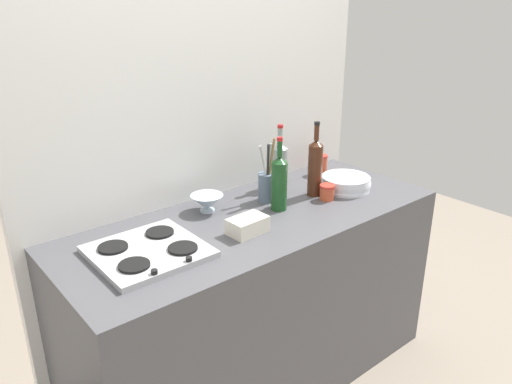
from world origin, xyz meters
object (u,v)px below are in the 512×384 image
object	(u,v)px
mixing_bowl	(207,202)
utensil_crock	(267,184)
condiment_jar_front	(327,192)
wine_bottle_leftmost	(279,182)
butter_dish	(248,225)
plate_stack	(346,183)
wine_bottle_mid_left	(315,167)
wine_bottle_mid_right	(280,164)
stovetop_hob	(148,251)
condiment_jar_rear	(321,164)

from	to	relation	value
mixing_bowl	utensil_crock	xyz separation A→B (m)	(0.30, -0.08, 0.04)
condiment_jar_front	wine_bottle_leftmost	bearing A→B (deg)	165.90
mixing_bowl	butter_dish	bearing A→B (deg)	-89.37
plate_stack	utensil_crock	world-z (taller)	utensil_crock
plate_stack	wine_bottle_mid_left	distance (m)	0.22
wine_bottle_mid_left	wine_bottle_mid_right	world-z (taller)	wine_bottle_mid_left
mixing_bowl	stovetop_hob	bearing A→B (deg)	-154.35
wine_bottle_mid_left	wine_bottle_mid_right	xyz separation A→B (m)	(-0.06, 0.19, -0.02)
stovetop_hob	utensil_crock	size ratio (longest dim) A/B	1.29
butter_dish	stovetop_hob	bearing A→B (deg)	166.71
utensil_crock	condiment_jar_front	xyz separation A→B (m)	(0.24, -0.18, -0.05)
plate_stack	wine_bottle_leftmost	world-z (taller)	wine_bottle_leftmost
wine_bottle_mid_left	condiment_jar_rear	size ratio (longest dim) A/B	3.38
plate_stack	wine_bottle_mid_left	size ratio (longest dim) A/B	0.68
mixing_bowl	condiment_jar_rear	bearing A→B (deg)	1.86
wine_bottle_mid_right	condiment_jar_front	size ratio (longest dim) A/B	4.42
wine_bottle_mid_left	butter_dish	size ratio (longest dim) A/B	2.28
stovetop_hob	plate_stack	xyz separation A→B (m)	(1.11, -0.03, 0.02)
stovetop_hob	wine_bottle_leftmost	xyz separation A→B (m)	(0.68, 0.01, 0.12)
mixing_bowl	condiment_jar_rear	xyz separation A→B (m)	(0.78, 0.03, 0.01)
plate_stack	stovetop_hob	bearing A→B (deg)	178.58
condiment_jar_front	condiment_jar_rear	world-z (taller)	condiment_jar_rear
plate_stack	condiment_jar_front	bearing A→B (deg)	-170.80
wine_bottle_mid_right	plate_stack	bearing A→B (deg)	-46.21
plate_stack	wine_bottle_mid_right	bearing A→B (deg)	133.79
wine_bottle_mid_left	utensil_crock	bearing A→B (deg)	158.26
wine_bottle_mid_right	utensil_crock	size ratio (longest dim) A/B	1.04
plate_stack	utensil_crock	xyz separation A→B (m)	(-0.41, 0.15, 0.05)
wine_bottle_leftmost	condiment_jar_rear	distance (m)	0.56
plate_stack	mixing_bowl	world-z (taller)	mixing_bowl
butter_dish	mixing_bowl	bearing A→B (deg)	90.63
plate_stack	wine_bottle_mid_right	distance (m)	0.35
plate_stack	wine_bottle_mid_left	bearing A→B (deg)	162.78
condiment_jar_front	condiment_jar_rear	bearing A→B (deg)	48.22
wine_bottle_leftmost	wine_bottle_mid_right	world-z (taller)	wine_bottle_leftmost
wine_bottle_leftmost	condiment_jar_rear	size ratio (longest dim) A/B	3.14
stovetop_hob	wine_bottle_leftmost	world-z (taller)	wine_bottle_leftmost
stovetop_hob	condiment_jar_rear	world-z (taller)	condiment_jar_rear
wine_bottle_leftmost	mixing_bowl	world-z (taller)	wine_bottle_leftmost
stovetop_hob	condiment_jar_rear	distance (m)	1.21
wine_bottle_mid_right	butter_dish	xyz separation A→B (m)	(-0.46, -0.32, -0.09)
plate_stack	wine_bottle_leftmost	distance (m)	0.45
condiment_jar_rear	wine_bottle_mid_right	bearing A→B (deg)	-179.50
wine_bottle_mid_left	wine_bottle_mid_right	bearing A→B (deg)	107.34
stovetop_hob	plate_stack	bearing A→B (deg)	-1.42
wine_bottle_mid_right	condiment_jar_rear	bearing A→B (deg)	0.50
plate_stack	wine_bottle_mid_right	size ratio (longest dim) A/B	0.76
utensil_crock	wine_bottle_mid_right	bearing A→B (deg)	30.15
mixing_bowl	butter_dish	distance (m)	0.29
mixing_bowl	condiment_jar_front	xyz separation A→B (m)	(0.53, -0.25, -0.01)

